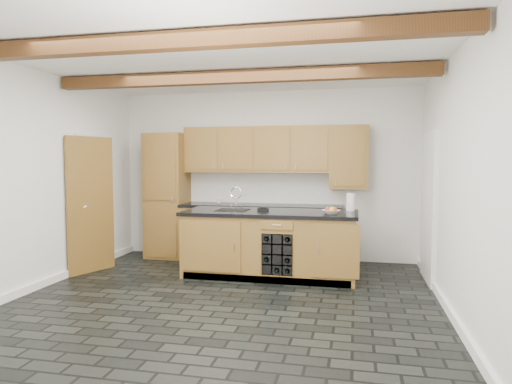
# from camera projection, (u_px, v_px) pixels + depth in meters

# --- Properties ---
(ground) EXTENTS (5.00, 5.00, 0.00)m
(ground) POSITION_uv_depth(u_px,v_px,m) (224.00, 301.00, 5.35)
(ground) COLOR black
(ground) RESTS_ON ground
(room_shell) EXTENTS (5.01, 5.00, 5.00)m
(room_shell) POSITION_uv_depth(u_px,v_px,m) (229.00, 170.00, 5.78)
(room_shell) COLOR white
(room_shell) RESTS_ON ground
(back_cabinetry) EXTENTS (3.65, 0.62, 2.20)m
(back_cabinetry) POSITION_uv_depth(u_px,v_px,m) (240.00, 201.00, 7.54)
(back_cabinetry) COLOR olive
(back_cabinetry) RESTS_ON ground
(island) EXTENTS (2.48, 0.96, 0.93)m
(island) POSITION_uv_depth(u_px,v_px,m) (270.00, 244.00, 6.51)
(island) COLOR olive
(island) RESTS_ON ground
(faucet) EXTENTS (0.45, 0.40, 0.34)m
(faucet) POSITION_uv_depth(u_px,v_px,m) (233.00, 208.00, 6.64)
(faucet) COLOR black
(faucet) RESTS_ON island
(kitchen_scale) EXTENTS (0.18, 0.13, 0.05)m
(kitchen_scale) POSITION_uv_depth(u_px,v_px,m) (263.00, 209.00, 6.53)
(kitchen_scale) COLOR black
(kitchen_scale) RESTS_ON island
(fruit_bowl) EXTENTS (0.30, 0.30, 0.06)m
(fruit_bowl) POSITION_uv_depth(u_px,v_px,m) (331.00, 212.00, 6.14)
(fruit_bowl) COLOR beige
(fruit_bowl) RESTS_ON island
(fruit_cluster) EXTENTS (0.16, 0.17, 0.07)m
(fruit_cluster) POSITION_uv_depth(u_px,v_px,m) (331.00, 210.00, 6.13)
(fruit_cluster) COLOR red
(fruit_cluster) RESTS_ON fruit_bowl
(paper_towel) EXTENTS (0.12, 0.12, 0.25)m
(paper_towel) POSITION_uv_depth(u_px,v_px,m) (351.00, 202.00, 6.53)
(paper_towel) COLOR white
(paper_towel) RESTS_ON island
(mug) EXTENTS (0.12, 0.12, 0.09)m
(mug) POSITION_uv_depth(u_px,v_px,m) (219.00, 201.00, 7.67)
(mug) COLOR white
(mug) RESTS_ON back_cabinetry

